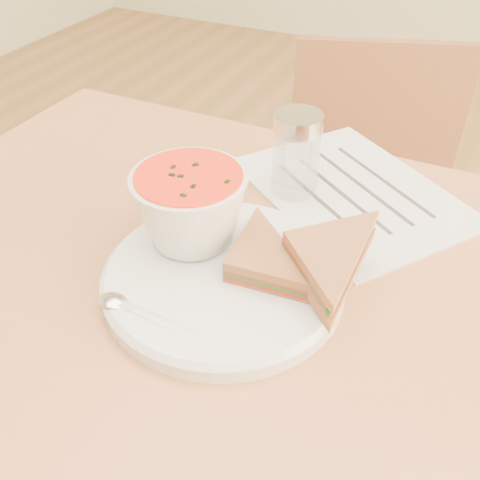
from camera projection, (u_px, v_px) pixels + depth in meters
The scene contains 9 objects.
dining_table at pixel (247, 469), 0.81m from camera, with size 1.00×0.70×0.75m, color #95572E, non-canonical shape.
chair_far at pixel (365, 253), 1.15m from camera, with size 0.36×0.36×0.80m, color brown, non-canonical shape.
plate at pixel (224, 278), 0.57m from camera, with size 0.26×0.26×0.02m, color white, non-canonical shape.
soup_bowl at pixel (191, 210), 0.58m from camera, with size 0.13×0.13×0.09m, color white, non-canonical shape.
sandwich_half_a at pixel (223, 275), 0.54m from camera, with size 0.10×0.10×0.03m, color #AE673D, non-canonical shape.
sandwich_half_b at pixel (282, 245), 0.56m from camera, with size 0.11×0.11×0.04m, color #AE673D, non-canonical shape.
spoon at pixel (153, 318), 0.51m from camera, with size 0.16×0.03×0.01m, color silver, non-canonical shape.
paper_menu at pixel (352, 191), 0.72m from camera, with size 0.30×0.22×0.00m, color silver, non-canonical shape.
condiment_shaker at pixel (296, 155), 0.68m from camera, with size 0.06×0.06×0.11m, color silver, non-canonical shape.
Camera 1 is at (0.17, -0.37, 1.15)m, focal length 40.00 mm.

